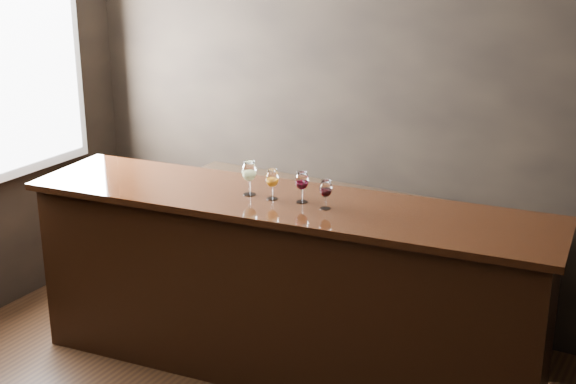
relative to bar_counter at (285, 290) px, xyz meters
The scene contains 8 objects.
room_shell 1.65m from the bar_counter, 88.63° to the right, with size 5.02×4.52×2.81m.
bar_counter is the anchor object (origin of this frame).
bar_top 0.57m from the bar_counter, ahead, with size 3.23×0.75×0.04m, color black.
back_bar_shelf 0.86m from the bar_counter, 85.94° to the left, with size 2.57×0.40×0.93m, color black.
glass_white 0.77m from the bar_counter, behind, with size 0.09×0.09×0.21m.
glass_amber 0.72m from the bar_counter, 160.20° to the right, with size 0.08×0.08×0.18m.
glass_red_a 0.72m from the bar_counter, ahead, with size 0.08×0.08×0.19m.
glass_red_b 0.76m from the bar_counter, ahead, with size 0.07×0.07×0.17m.
Camera 1 is at (1.95, -2.71, 2.67)m, focal length 50.00 mm.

